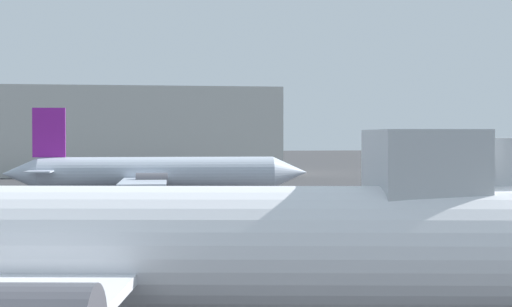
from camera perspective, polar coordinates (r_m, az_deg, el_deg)
airplane_at_gate at (r=18.05m, az=-12.08°, el=-7.13°), size 36.46×29.36×10.37m
airplane_far_left at (r=65.07m, az=-7.69°, el=-1.49°), size 26.04×20.88×8.45m
terminal_building at (r=123.06m, az=-12.80°, el=1.63°), size 60.39×20.97×13.55m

